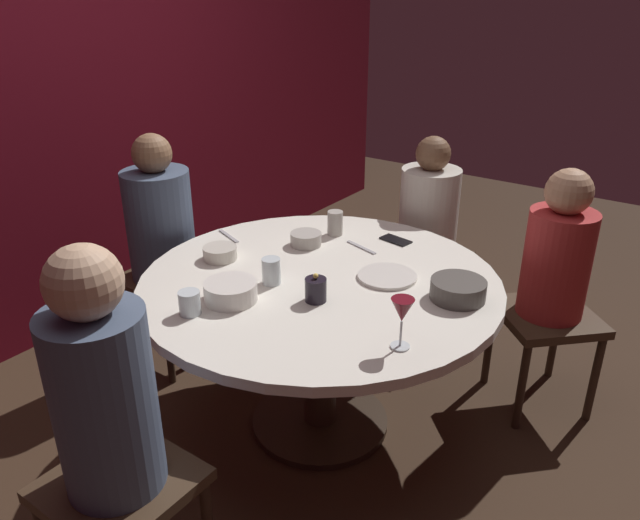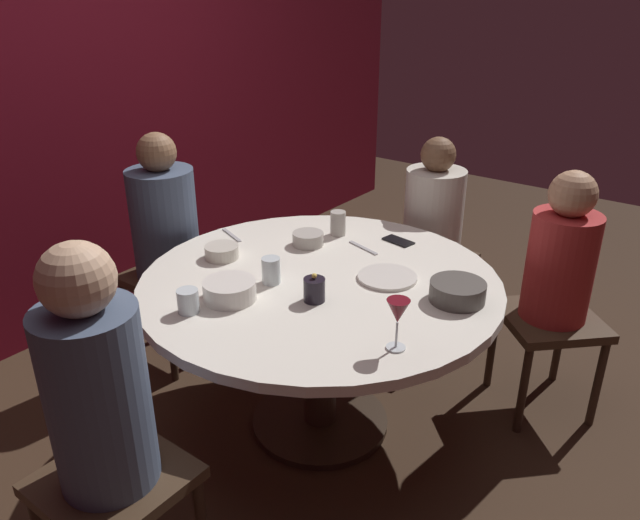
% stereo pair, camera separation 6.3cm
% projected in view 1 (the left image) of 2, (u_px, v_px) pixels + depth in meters
% --- Properties ---
extents(ground_plane, '(8.00, 8.00, 0.00)m').
position_uv_depth(ground_plane, '(320.00, 422.00, 2.74)').
color(ground_plane, '#382619').
extents(back_wall, '(6.00, 0.10, 2.60)m').
position_uv_depth(back_wall, '(50.00, 90.00, 3.08)').
color(back_wall, maroon).
rests_on(back_wall, ground).
extents(dining_table, '(1.44, 1.44, 0.72)m').
position_uv_depth(dining_table, '(320.00, 308.00, 2.50)').
color(dining_table, silver).
rests_on(dining_table, ground).
extents(seated_diner_left, '(0.40, 0.40, 1.22)m').
position_uv_depth(seated_diner_left, '(105.00, 403.00, 1.68)').
color(seated_diner_left, '#3F2D1E').
rests_on(seated_diner_left, ground).
extents(seated_diner_back, '(0.40, 0.40, 1.18)m').
position_uv_depth(seated_diner_back, '(160.00, 227.00, 2.94)').
color(seated_diner_back, '#3F2D1E').
rests_on(seated_diner_back, ground).
extents(seated_diner_right, '(0.40, 0.40, 1.11)m').
position_uv_depth(seated_diner_right, '(428.00, 217.00, 3.17)').
color(seated_diner_right, '#3F2D1E').
rests_on(seated_diner_right, ground).
extents(seated_diner_front_right, '(0.57, 0.57, 1.12)m').
position_uv_depth(seated_diner_front_right, '(556.00, 266.00, 2.60)').
color(seated_diner_front_right, '#3F2D1E').
rests_on(seated_diner_front_right, ground).
extents(candle_holder, '(0.08, 0.08, 0.11)m').
position_uv_depth(candle_holder, '(316.00, 290.00, 2.25)').
color(candle_holder, black).
rests_on(candle_holder, dining_table).
extents(wine_glass, '(0.08, 0.08, 0.18)m').
position_uv_depth(wine_glass, '(402.00, 312.00, 1.93)').
color(wine_glass, silver).
rests_on(wine_glass, dining_table).
extents(dinner_plate, '(0.24, 0.24, 0.01)m').
position_uv_depth(dinner_plate, '(387.00, 276.00, 2.44)').
color(dinner_plate, silver).
rests_on(dinner_plate, dining_table).
extents(cell_phone, '(0.09, 0.15, 0.01)m').
position_uv_depth(cell_phone, '(396.00, 240.00, 2.79)').
color(cell_phone, black).
rests_on(cell_phone, dining_table).
extents(bowl_serving_large, '(0.21, 0.21, 0.07)m').
position_uv_depth(bowl_serving_large, '(458.00, 290.00, 2.27)').
color(bowl_serving_large, '#4C4742').
rests_on(bowl_serving_large, dining_table).
extents(bowl_salad_center, '(0.14, 0.14, 0.06)m').
position_uv_depth(bowl_salad_center, '(306.00, 239.00, 2.73)').
color(bowl_salad_center, '#B2ADA3').
rests_on(bowl_salad_center, dining_table).
extents(bowl_small_white, '(0.14, 0.14, 0.06)m').
position_uv_depth(bowl_small_white, '(220.00, 253.00, 2.60)').
color(bowl_small_white, beige).
rests_on(bowl_small_white, dining_table).
extents(bowl_sauce_side, '(0.20, 0.20, 0.07)m').
position_uv_depth(bowl_sauce_side, '(231.00, 291.00, 2.26)').
color(bowl_sauce_side, silver).
rests_on(bowl_sauce_side, dining_table).
extents(cup_near_candle, '(0.07, 0.07, 0.10)m').
position_uv_depth(cup_near_candle, '(271.00, 271.00, 2.38)').
color(cup_near_candle, silver).
rests_on(cup_near_candle, dining_table).
extents(cup_by_left_diner, '(0.08, 0.08, 0.09)m').
position_uv_depth(cup_by_left_diner, '(190.00, 303.00, 2.16)').
color(cup_by_left_diner, silver).
rests_on(cup_by_left_diner, dining_table).
extents(cup_by_right_diner, '(0.07, 0.07, 0.11)m').
position_uv_depth(cup_by_right_diner, '(335.00, 223.00, 2.84)').
color(cup_by_right_diner, '#B2ADA3').
rests_on(cup_by_right_diner, dining_table).
extents(fork_near_plate, '(0.07, 0.18, 0.01)m').
position_uv_depth(fork_near_plate, '(361.00, 247.00, 2.71)').
color(fork_near_plate, '#B7B7BC').
rests_on(fork_near_plate, dining_table).
extents(knife_near_plate, '(0.08, 0.17, 0.01)m').
position_uv_depth(knife_near_plate, '(229.00, 236.00, 2.84)').
color(knife_near_plate, '#B7B7BC').
rests_on(knife_near_plate, dining_table).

